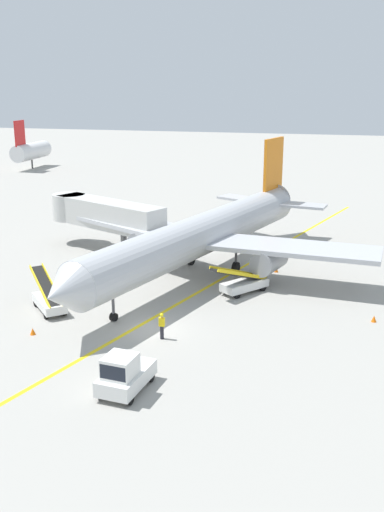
{
  "coord_description": "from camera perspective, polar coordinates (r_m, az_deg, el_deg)",
  "views": [
    {
      "loc": [
        11.45,
        -34.1,
        15.51
      ],
      "look_at": [
        0.58,
        8.67,
        2.5
      ],
      "focal_mm": 41.96,
      "sensor_mm": 36.0,
      "label": 1
    }
  ],
  "objects": [
    {
      "name": "safety_cone_nose_left",
      "position": [
        50.74,
        8.04,
        -1.28
      ],
      "size": [
        0.36,
        0.36,
        0.44
      ],
      "primitive_type": "cone",
      "color": "orange",
      "rests_on": "ground"
    },
    {
      "name": "baggage_tug_near_wing",
      "position": [
        46.25,
        -9.06,
        -2.17
      ],
      "size": [
        2.54,
        2.67,
        2.1
      ],
      "color": "silver",
      "rests_on": "ground"
    },
    {
      "name": "ground_crew_marshaller",
      "position": [
        37.36,
        -2.9,
        -6.6
      ],
      "size": [
        0.36,
        0.24,
        1.7
      ],
      "color": "#26262D",
      "rests_on": "ground"
    },
    {
      "name": "ground_plane",
      "position": [
        39.18,
        -3.98,
        -6.94
      ],
      "size": [
        300.0,
        300.0,
        0.0
      ],
      "primitive_type": "plane",
      "color": "#9E9B93"
    },
    {
      "name": "safety_cone_wingtip_left",
      "position": [
        57.2,
        -6.26,
        0.82
      ],
      "size": [
        0.36,
        0.36,
        0.44
      ],
      "primitive_type": "cone",
      "color": "orange",
      "rests_on": "ground"
    },
    {
      "name": "jet_bridge",
      "position": [
        56.71,
        -8.83,
        4.05
      ],
      "size": [
        12.75,
        7.73,
        4.85
      ],
      "color": "beige",
      "rests_on": "ground"
    },
    {
      "name": "pushback_tug",
      "position": [
        31.5,
        -6.47,
        -11.13
      ],
      "size": [
        2.29,
        3.79,
        2.2
      ],
      "color": "silver",
      "rests_on": "ground"
    },
    {
      "name": "airliner",
      "position": [
        49.03,
        1.2,
        2.14
      ],
      "size": [
        27.73,
        34.58,
        10.1
      ],
      "color": "#B2B5BA",
      "rests_on": "ground"
    },
    {
      "name": "distant_aircraft_far_left",
      "position": [
        113.79,
        -15.12,
        9.67
      ],
      "size": [
        3.0,
        10.1,
        8.8
      ],
      "color": "silver",
      "rests_on": "ground"
    },
    {
      "name": "taxi_line_yellow",
      "position": [
        43.45,
        -1.2,
        -4.49
      ],
      "size": [
        23.86,
        76.54,
        0.01
      ],
      "primitive_type": "cube",
      "rotation": [
        0.0,
        0.0,
        -0.3
      ],
      "color": "yellow",
      "rests_on": "ground"
    },
    {
      "name": "safety_cone_wingtip_right",
      "position": [
        41.89,
        16.95,
        -5.74
      ],
      "size": [
        0.36,
        0.36,
        0.44
      ],
      "primitive_type": "cone",
      "color": "orange",
      "rests_on": "ground"
    },
    {
      "name": "belt_loader_aft_hold",
      "position": [
        45.4,
        4.92,
        -2.57
      ],
      "size": [
        4.05,
        4.72,
        2.59
      ],
      "color": "silver",
      "rests_on": "ground"
    },
    {
      "name": "belt_loader_forward_hold",
      "position": [
        43.04,
        -13.5,
        -4.07
      ],
      "size": [
        4.32,
        4.52,
        2.59
      ],
      "color": "silver",
      "rests_on": "ground"
    },
    {
      "name": "safety_cone_nose_right",
      "position": [
        39.49,
        -14.95,
        -6.95
      ],
      "size": [
        0.36,
        0.36,
        0.44
      ],
      "primitive_type": "cone",
      "color": "orange",
      "rests_on": "ground"
    }
  ]
}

